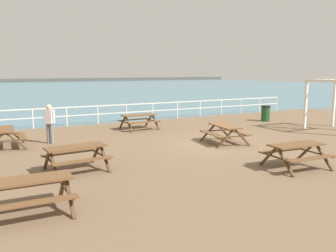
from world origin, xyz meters
TOP-DOWN VIEW (x-y plane):
  - ground_plane at (0.00, 0.00)m, footprint 30.00×24.00m
  - sea_band at (0.00, 52.75)m, footprint 142.00×90.00m
  - distant_shoreline at (0.00, 95.75)m, footprint 142.00×6.00m
  - seaward_railing at (0.00, 7.75)m, footprint 23.07×0.07m
  - picnic_table_near_left at (-1.31, 4.92)m, footprint 1.89×1.64m
  - picnic_table_near_right at (0.37, -0.14)m, footprint 1.78×2.01m
  - picnic_table_mid_centre at (-7.86, 3.34)m, footprint 1.63×1.88m
  - picnic_table_far_left at (-0.04, -4.31)m, footprint 1.91×1.67m
  - picnic_table_far_right at (-7.92, -4.10)m, footprint 1.83×1.57m
  - picnic_table_seaward at (-6.20, -1.30)m, footprint 1.91×1.66m
  - visitor at (-6.11, 3.37)m, footprint 0.40×0.40m
  - litter_bin at (6.72, 4.00)m, footprint 0.55×0.55m
  - rope_coil at (-5.40, 1.56)m, footprint 0.55×0.55m

SIDE VIEW (x-z plane):
  - ground_plane at x=0.00m, z-range -0.20..0.00m
  - sea_band at x=0.00m, z-range 0.00..0.00m
  - distant_shoreline at x=0.00m, z-range -0.90..0.90m
  - rope_coil at x=-5.40m, z-range 0.00..0.11m
  - litter_bin at x=6.72m, z-range 0.00..0.95m
  - picnic_table_near_left at x=-1.31m, z-range 0.19..0.98m
  - picnic_table_near_right at x=0.37m, z-range 0.19..0.98m
  - picnic_table_mid_centre at x=-7.86m, z-range 0.19..0.98m
  - picnic_table_far_left at x=-0.04m, z-range 0.19..0.98m
  - picnic_table_far_right at x=-7.92m, z-range 0.19..0.98m
  - picnic_table_seaward at x=-6.20m, z-range 0.19..0.98m
  - seaward_railing at x=0.00m, z-range 0.20..1.28m
  - visitor at x=-6.11m, z-range 0.12..1.78m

